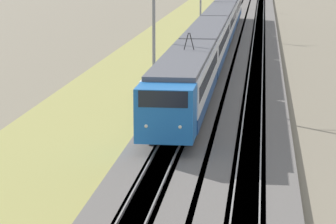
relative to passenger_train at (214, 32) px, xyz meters
name	(u,v)px	position (x,y,z in m)	size (l,w,h in m)	color
ballast_main	(196,94)	(-21.04, 0.00, -2.19)	(240.00, 4.40, 0.30)	#605B56
ballast_adjacent	(254,95)	(-21.04, -4.14, -2.19)	(240.00, 4.40, 0.30)	#605B56
track_main	(196,93)	(-21.04, 0.00, -2.18)	(240.00, 1.57, 0.45)	#4C4238
track_adjacent	(254,95)	(-21.04, -4.14, -2.18)	(240.00, 1.57, 0.45)	#4C4238
grass_verge	(116,93)	(-21.04, 5.71, -2.28)	(240.00, 8.68, 0.12)	#99934C
passenger_train	(214,32)	(0.00, 0.00, 0.00)	(78.39, 3.00, 5.01)	blue
catenary_mast_mid	(155,32)	(-22.20, 2.75, 2.24)	(0.22, 2.56, 8.87)	slate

